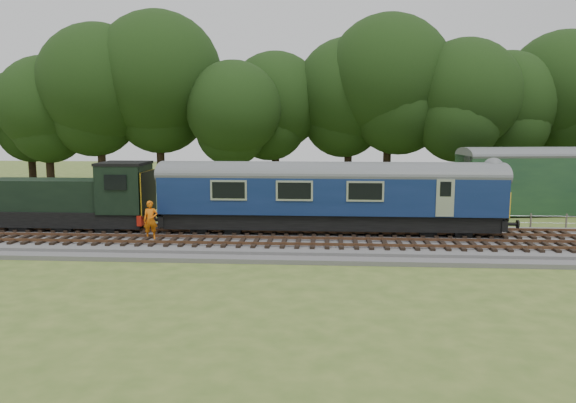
{
  "coord_description": "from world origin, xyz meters",
  "views": [
    {
      "loc": [
        4.13,
        -28.42,
        6.23
      ],
      "look_at": [
        2.09,
        1.4,
        2.0
      ],
      "focal_mm": 35.0,
      "sensor_mm": 36.0,
      "label": 1
    }
  ],
  "objects": [
    {
      "name": "tree_line",
      "position": [
        0.0,
        22.0,
        0.0
      ],
      "size": [
        70.0,
        8.0,
        18.0
      ],
      "primitive_type": null,
      "color": "black",
      "rests_on": "ground"
    },
    {
      "name": "shunter_loco",
      "position": [
        -9.61,
        1.4,
        1.97
      ],
      "size": [
        8.91,
        2.6,
        3.38
      ],
      "color": "black",
      "rests_on": "ground"
    },
    {
      "name": "track_north",
      "position": [
        0.0,
        1.4,
        0.42
      ],
      "size": [
        67.2,
        2.4,
        0.21
      ],
      "color": "black",
      "rests_on": "ballast"
    },
    {
      "name": "fence",
      "position": [
        0.0,
        4.5,
        0.0
      ],
      "size": [
        64.0,
        0.12,
        1.0
      ],
      "primitive_type": null,
      "color": "#6B6054",
      "rests_on": "ground"
    },
    {
      "name": "worker",
      "position": [
        -4.73,
        -1.0,
        1.33
      ],
      "size": [
        0.8,
        0.61,
        1.96
      ],
      "primitive_type": "imported",
      "rotation": [
        0.0,
        0.0,
        0.22
      ],
      "color": "orange",
      "rests_on": "ballast"
    },
    {
      "name": "ground",
      "position": [
        0.0,
        0.0,
        0.0
      ],
      "size": [
        120.0,
        120.0,
        0.0
      ],
      "primitive_type": "plane",
      "color": "#486425",
      "rests_on": "ground"
    },
    {
      "name": "dmu_railcar",
      "position": [
        4.32,
        1.4,
        2.61
      ],
      "size": [
        18.05,
        2.86,
        3.88
      ],
      "color": "black",
      "rests_on": "ground"
    },
    {
      "name": "ballast",
      "position": [
        0.0,
        0.0,
        0.17
      ],
      "size": [
        70.0,
        7.0,
        0.35
      ],
      "primitive_type": "cube",
      "color": "#4C4C4F",
      "rests_on": "ground"
    },
    {
      "name": "shed",
      "position": [
        15.07,
        14.78,
        1.35
      ],
      "size": [
        4.11,
        4.11,
        2.66
      ],
      "rotation": [
        0.0,
        0.0,
        0.32
      ],
      "color": "#193722",
      "rests_on": "ground"
    },
    {
      "name": "track_south",
      "position": [
        0.0,
        -1.6,
        0.42
      ],
      "size": [
        67.2,
        2.4,
        0.21
      ],
      "color": "black",
      "rests_on": "ballast"
    }
  ]
}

